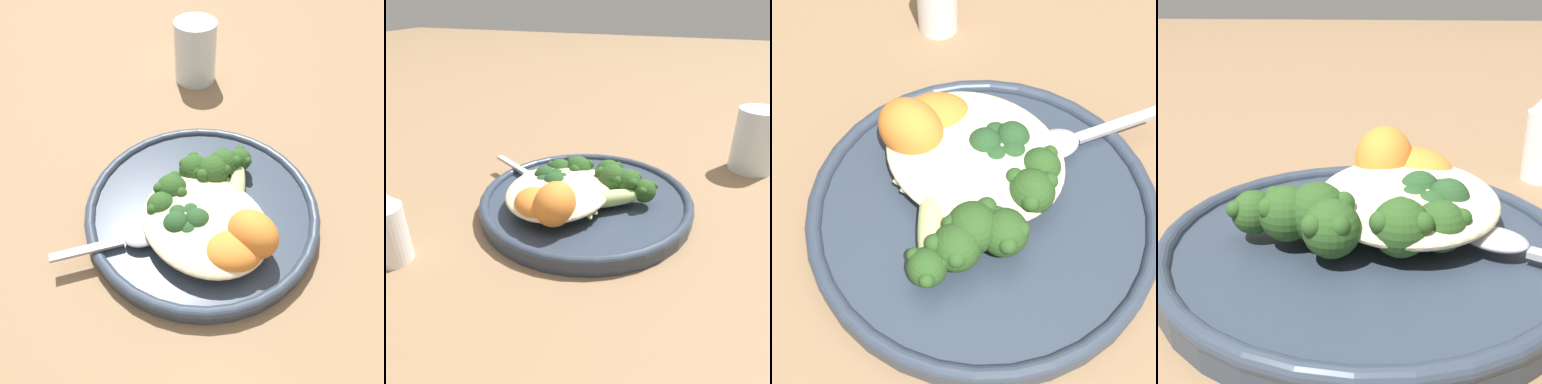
% 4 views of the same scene
% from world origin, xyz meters
% --- Properties ---
extents(ground_plane, '(4.00, 4.00, 0.00)m').
position_xyz_m(ground_plane, '(0.00, 0.00, 0.00)').
color(ground_plane, '#846647').
extents(plate, '(0.26, 0.26, 0.02)m').
position_xyz_m(plate, '(-0.01, 0.01, 0.01)').
color(plate, '#2D3847').
rests_on(plate, ground_plane).
extents(quinoa_mound, '(0.14, 0.12, 0.03)m').
position_xyz_m(quinoa_mound, '(-0.04, 0.04, 0.04)').
color(quinoa_mound, beige).
rests_on(quinoa_mound, plate).
extents(broccoli_stalk_0, '(0.07, 0.10, 0.03)m').
position_xyz_m(broccoli_stalk_0, '(-0.02, -0.03, 0.03)').
color(broccoli_stalk_0, '#ADC675').
rests_on(broccoli_stalk_0, plate).
extents(broccoli_stalk_1, '(0.09, 0.08, 0.03)m').
position_xyz_m(broccoli_stalk_1, '(-0.01, -0.03, 0.04)').
color(broccoli_stalk_1, '#ADC675').
rests_on(broccoli_stalk_1, plate).
extents(broccoli_stalk_2, '(0.08, 0.05, 0.04)m').
position_xyz_m(broccoli_stalk_2, '(-0.00, -0.01, 0.04)').
color(broccoli_stalk_2, '#ADC675').
rests_on(broccoli_stalk_2, plate).
extents(broccoli_stalk_3, '(0.09, 0.03, 0.03)m').
position_xyz_m(broccoli_stalk_3, '(0.01, -0.00, 0.04)').
color(broccoli_stalk_3, '#ADC675').
rests_on(broccoli_stalk_3, plate).
extents(broccoli_stalk_4, '(0.11, 0.07, 0.03)m').
position_xyz_m(broccoli_stalk_4, '(0.00, 0.03, 0.04)').
color(broccoli_stalk_4, '#ADC675').
rests_on(broccoli_stalk_4, plate).
extents(broccoli_stalk_5, '(0.09, 0.10, 0.03)m').
position_xyz_m(broccoli_stalk_5, '(-0.01, 0.04, 0.03)').
color(broccoli_stalk_5, '#ADC675').
rests_on(broccoli_stalk_5, plate).
extents(sweet_potato_chunk_0, '(0.07, 0.07, 0.03)m').
position_xyz_m(sweet_potato_chunk_0, '(-0.08, 0.05, 0.04)').
color(sweet_potato_chunk_0, orange).
rests_on(sweet_potato_chunk_0, plate).
extents(sweet_potato_chunk_1, '(0.06, 0.05, 0.05)m').
position_xyz_m(sweet_potato_chunk_1, '(-0.09, 0.02, 0.05)').
color(sweet_potato_chunk_1, orange).
rests_on(sweet_potato_chunk_1, plate).
extents(kale_tuft, '(0.05, 0.05, 0.03)m').
position_xyz_m(kale_tuft, '(-0.03, 0.05, 0.04)').
color(kale_tuft, '#234723').
rests_on(kale_tuft, plate).
extents(spoon, '(0.07, 0.11, 0.01)m').
position_xyz_m(spoon, '(0.01, 0.10, 0.03)').
color(spoon, '#A3A3A8').
rests_on(spoon, plate).
extents(water_glass, '(0.07, 0.07, 0.09)m').
position_xyz_m(water_glass, '(0.19, -0.19, 0.05)').
color(water_glass, silver).
rests_on(water_glass, ground_plane).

